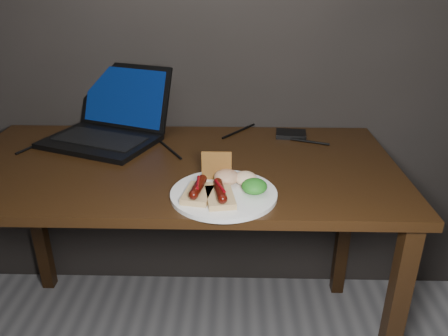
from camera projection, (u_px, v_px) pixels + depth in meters
name	position (u px, v px, depth m)	size (l,w,h in m)	color
desk	(178.00, 187.00, 1.43)	(1.40, 0.70, 0.75)	black
laptop	(109.00, 125.00, 1.58)	(0.47, 0.46, 0.25)	black
hard_drive	(291.00, 134.00, 1.61)	(0.11, 0.08, 0.02)	black
desk_cables	(184.00, 141.00, 1.56)	(1.07, 0.37, 0.01)	black
plate	(224.00, 194.00, 1.19)	(0.29, 0.29, 0.01)	white
bread_sausage_left	(198.00, 191.00, 1.15)	(0.09, 0.13, 0.04)	tan
bread_sausage_center	(220.00, 194.00, 1.14)	(0.09, 0.12, 0.04)	tan
crispbread	(217.00, 166.00, 1.24)	(0.09, 0.01, 0.09)	#AF7030
salad_greens	(254.00, 186.00, 1.17)	(0.07, 0.07, 0.04)	#105010
salsa_mound	(227.00, 177.00, 1.22)	(0.07, 0.07, 0.04)	maroon
coleslaw_mound	(245.00, 178.00, 1.22)	(0.06, 0.06, 0.04)	white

